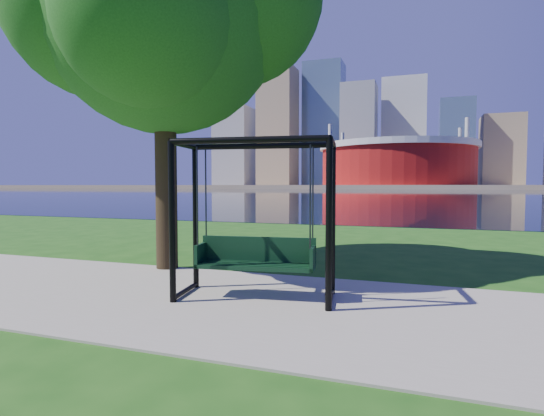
% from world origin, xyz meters
% --- Properties ---
extents(ground, '(900.00, 900.00, 0.00)m').
position_xyz_m(ground, '(0.00, 0.00, 0.00)').
color(ground, '#1E5114').
rests_on(ground, ground).
extents(path, '(120.00, 4.00, 0.03)m').
position_xyz_m(path, '(0.00, -0.50, 0.01)').
color(path, '#9E937F').
rests_on(path, ground).
extents(river, '(900.00, 180.00, 0.02)m').
position_xyz_m(river, '(0.00, 102.00, 0.01)').
color(river, black).
rests_on(river, ground).
extents(far_bank, '(900.00, 228.00, 2.00)m').
position_xyz_m(far_bank, '(0.00, 306.00, 1.00)').
color(far_bank, '#937F60').
rests_on(far_bank, ground).
extents(stadium, '(83.00, 83.00, 32.00)m').
position_xyz_m(stadium, '(-10.00, 235.00, 14.23)').
color(stadium, maroon).
rests_on(stadium, far_bank).
extents(skyline, '(392.00, 66.00, 96.50)m').
position_xyz_m(skyline, '(-4.27, 319.39, 35.89)').
color(skyline, gray).
rests_on(skyline, far_bank).
extents(swing, '(2.47, 1.34, 2.41)m').
position_xyz_m(swing, '(-0.16, -0.18, 1.16)').
color(swing, black).
rests_on(swing, ground).
extents(park_tree, '(6.17, 5.57, 7.66)m').
position_xyz_m(park_tree, '(-2.80, 1.43, 5.32)').
color(park_tree, black).
rests_on(park_tree, ground).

